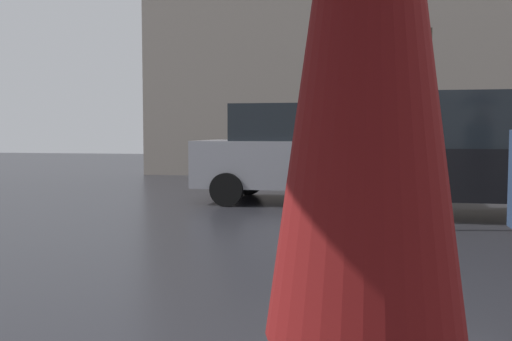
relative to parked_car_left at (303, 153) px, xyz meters
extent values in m
cube|color=gray|center=(0.06, 0.00, -0.20)|extent=(4.11, 1.88, 0.87)
cube|color=black|center=(-0.15, 0.00, 0.58)|extent=(2.26, 1.73, 0.68)
cylinder|color=black|center=(1.39, 0.94, -0.64)|extent=(0.61, 0.18, 0.61)
cylinder|color=black|center=(1.39, -0.94, -0.64)|extent=(0.61, 0.18, 0.61)
cylinder|color=black|center=(-1.28, 0.94, -0.64)|extent=(0.61, 0.18, 0.61)
cylinder|color=black|center=(-1.28, -0.94, -0.64)|extent=(0.61, 0.18, 0.61)
cube|color=black|center=(3.07, -1.34, -0.23)|extent=(4.31, 1.85, 0.79)
cube|color=black|center=(2.85, -1.34, 0.59)|extent=(2.37, 1.70, 0.86)
cylinder|color=black|center=(1.67, -0.42, -0.63)|extent=(0.63, 0.18, 0.63)
cylinder|color=black|center=(1.67, -2.27, -0.63)|extent=(0.63, 0.18, 0.63)
cylinder|color=black|center=(1.50, -2.95, 0.51)|extent=(0.08, 0.08, 2.90)
cube|color=#33281E|center=(1.78, -2.95, 1.71)|extent=(0.56, 0.04, 0.18)
cube|color=#33281E|center=(1.24, -2.95, 1.41)|extent=(0.52, 0.04, 0.18)
camera|label=1|loc=(1.31, -11.18, 0.43)|focal=41.17mm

